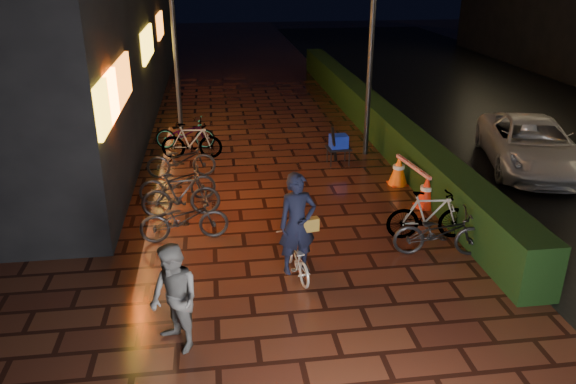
{
  "coord_description": "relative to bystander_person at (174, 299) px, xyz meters",
  "views": [
    {
      "loc": [
        -1.54,
        -8.78,
        5.01
      ],
      "look_at": [
        -0.3,
        0.46,
        1.1
      ],
      "focal_mm": 35.0,
      "sensor_mm": 36.0,
      "label": 1
    }
  ],
  "objects": [
    {
      "name": "cart_assembly",
      "position": [
        3.79,
        7.01,
        -0.2
      ],
      "size": [
        0.63,
        0.65,
        1.14
      ],
      "color": "black",
      "rests_on": "ground"
    },
    {
      "name": "lamp_post_sf",
      "position": [
        -0.41,
        10.97,
        2.24
      ],
      "size": [
        0.53,
        0.2,
        5.49
      ],
      "color": "black",
      "rests_on": "ground"
    },
    {
      "name": "parked_bikes_hedge",
      "position": [
        4.59,
        2.34,
        -0.32
      ],
      "size": [
        1.74,
        1.37,
        0.97
      ],
      "color": "black",
      "rests_on": "ground"
    },
    {
      "name": "van",
      "position": [
        8.59,
        6.14,
        -0.16
      ],
      "size": [
        3.2,
        4.87,
        1.24
      ],
      "primitive_type": "imported",
      "rotation": [
        0.0,
        0.0,
        -0.27
      ],
      "color": "#BDBCC1",
      "rests_on": "ground"
    },
    {
      "name": "bystander_person",
      "position": [
        0.0,
        0.0,
        0.0
      ],
      "size": [
        0.92,
        0.97,
        1.57
      ],
      "primitive_type": "imported",
      "rotation": [
        0.0,
        0.0,
        -0.97
      ],
      "color": "#58585A",
      "rests_on": "ground"
    },
    {
      "name": "lamp_post_hedge",
      "position": [
        4.73,
        7.76,
        2.11
      ],
      "size": [
        0.5,
        0.14,
        5.27
      ],
      "color": "black",
      "rests_on": "ground"
    },
    {
      "name": "traffic_barrier",
      "position": [
        5.01,
        4.79,
        -0.42
      ],
      "size": [
        0.65,
        1.81,
        0.73
      ],
      "color": "red",
      "rests_on": "ground"
    },
    {
      "name": "parked_bikes_storefront",
      "position": [
        -0.13,
        6.04,
        -0.33
      ],
      "size": [
        1.94,
        6.38,
        0.97
      ],
      "color": "black",
      "rests_on": "ground"
    },
    {
      "name": "ground",
      "position": [
        2.21,
        2.26,
        -0.79
      ],
      "size": [
        80.0,
        80.0,
        0.0
      ],
      "primitive_type": "plane",
      "color": "#381911",
      "rests_on": "ground"
    },
    {
      "name": "cyclist",
      "position": [
        1.9,
        1.66,
        -0.09
      ],
      "size": [
        0.72,
        1.37,
        1.87
      ],
      "color": "silver",
      "rests_on": "ground"
    },
    {
      "name": "hedge",
      "position": [
        5.51,
        10.26,
        -0.29
      ],
      "size": [
        0.7,
        20.0,
        1.0
      ],
      "primitive_type": "cube",
      "color": "black",
      "rests_on": "ground"
    }
  ]
}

